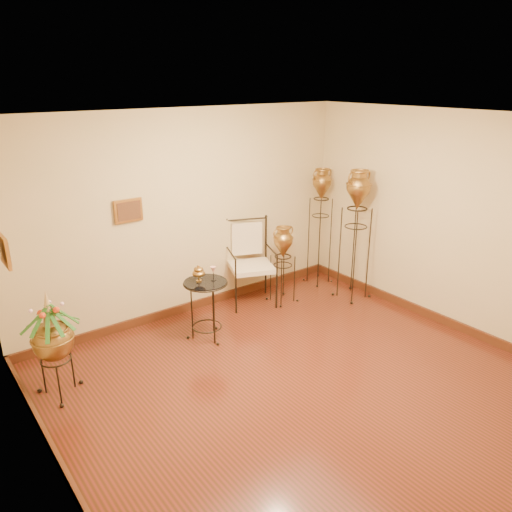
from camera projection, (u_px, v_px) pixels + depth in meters
ground at (310, 390)px, 5.33m from camera, size 5.00×5.00×0.00m
room_shell at (316, 236)px, 4.74m from camera, size 5.02×5.02×2.81m
amphora_tall at (320, 225)px, 7.84m from camera, size 0.41×0.41×1.87m
amphora_mid at (355, 234)px, 7.27m from camera, size 0.49×0.49×1.96m
amphora_short at (283, 264)px, 7.26m from camera, size 0.37×0.37×1.17m
planter_urn at (52, 337)px, 5.04m from camera, size 0.83×0.83×1.22m
armchair at (251, 264)px, 7.19m from camera, size 0.88×0.85×1.23m
side_table at (206, 309)px, 6.27m from camera, size 0.68×0.68×0.98m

